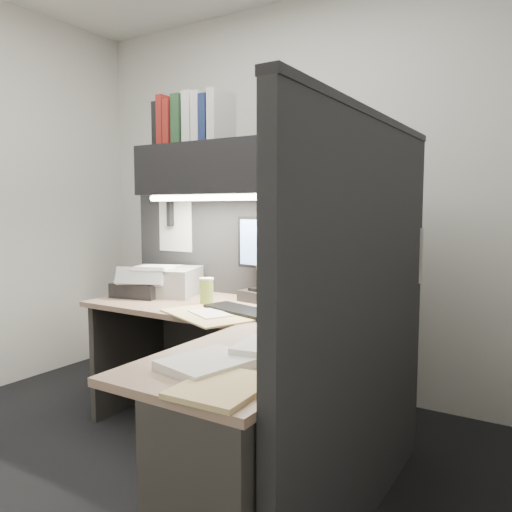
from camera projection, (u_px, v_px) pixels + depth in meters
name	position (u px, v px, depth m)	size (l,w,h in m)	color
floor	(150.00, 475.00, 2.38)	(3.50, 3.50, 0.00)	black
wall_back	(296.00, 197.00, 3.52)	(3.50, 0.04, 2.70)	silver
partition_back	(258.00, 285.00, 3.08)	(1.90, 0.06, 1.60)	black
partition_right	(364.00, 329.00, 1.94)	(0.06, 1.50, 1.60)	black
desk	(222.00, 404.00, 2.11)	(1.70, 1.53, 0.73)	#95775F
overhead_shelf	(255.00, 167.00, 2.81)	(1.55, 0.34, 0.30)	black
task_light_tube	(242.00, 197.00, 2.71)	(0.04, 0.04, 1.32)	white
monitor	(269.00, 268.00, 2.85)	(0.45, 0.26, 0.49)	black
keyboard	(244.00, 311.00, 2.56)	(0.49, 0.16, 0.02)	black
mousepad	(311.00, 324.00, 2.33)	(0.22, 0.20, 0.00)	navy
mouse	(309.00, 320.00, 2.32)	(0.06, 0.10, 0.04)	black
telephone	(371.00, 305.00, 2.54)	(0.24, 0.25, 0.10)	beige
coffee_cup	(207.00, 292.00, 2.80)	(0.08, 0.08, 0.14)	#ADB448
printer	(163.00, 281.00, 3.13)	(0.42, 0.36, 0.17)	#96999C
notebook_stack	(141.00, 289.00, 3.07)	(0.30, 0.25, 0.09)	black
open_folder	(210.00, 315.00, 2.52)	(0.50, 0.33, 0.01)	#DBBE7B
paper_stack_a	(275.00, 351.00, 1.80)	(0.27, 0.23, 0.05)	white
paper_stack_b	(208.00, 363.00, 1.70)	(0.24, 0.30, 0.03)	white
manila_stack	(223.00, 387.00, 1.49)	(0.24, 0.30, 0.02)	#DBBE7B
binder_row	(193.00, 121.00, 3.02)	(0.50, 0.25, 0.31)	black
pinned_papers	(285.00, 251.00, 2.53)	(1.76, 1.31, 0.51)	white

